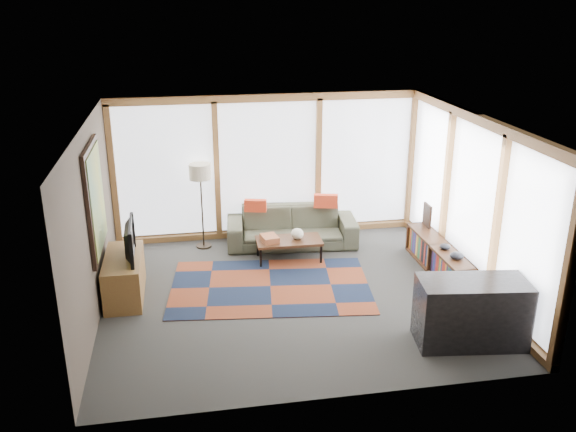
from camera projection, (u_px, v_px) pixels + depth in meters
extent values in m
plane|color=#30302E|center=(293.00, 294.00, 9.06)|extent=(5.50, 5.50, 0.00)
cube|color=#463E33|center=(92.00, 224.00, 8.17)|extent=(0.04, 5.00, 2.60)
cube|color=#463E33|center=(337.00, 293.00, 6.30)|extent=(5.50, 0.04, 2.60)
cube|color=silver|center=(293.00, 121.00, 8.17)|extent=(5.50, 5.00, 0.04)
cube|color=white|center=(268.00, 166.00, 10.90)|extent=(5.30, 0.02, 2.35)
cube|color=white|center=(472.00, 202.00, 9.06)|extent=(0.02, 4.80, 2.35)
cube|color=black|center=(95.00, 200.00, 8.36)|extent=(0.05, 1.35, 1.55)
cube|color=gold|center=(97.00, 199.00, 8.37)|extent=(0.02, 1.20, 1.40)
cube|color=maroon|center=(270.00, 286.00, 9.30)|extent=(3.21, 2.27, 0.01)
imported|color=#3C3F2E|center=(292.00, 227.00, 10.76)|extent=(2.34, 1.09, 0.66)
cube|color=red|center=(255.00, 206.00, 10.51)|extent=(0.40, 0.20, 0.21)
cube|color=red|center=(326.00, 201.00, 10.71)|extent=(0.44, 0.22, 0.23)
cube|color=#98502E|center=(270.00, 239.00, 10.03)|extent=(0.31, 0.35, 0.10)
ellipsoid|color=beige|center=(297.00, 234.00, 10.12)|extent=(0.23, 0.23, 0.18)
ellipsoid|color=black|center=(457.00, 256.00, 9.07)|extent=(0.25, 0.25, 0.10)
ellipsoid|color=black|center=(445.00, 247.00, 9.41)|extent=(0.20, 0.20, 0.08)
cube|color=black|center=(427.00, 215.00, 10.31)|extent=(0.04, 0.29, 0.39)
cube|color=brown|center=(124.00, 277.00, 8.91)|extent=(0.52, 1.26, 0.63)
imported|color=black|center=(125.00, 240.00, 8.70)|extent=(0.15, 0.92, 0.53)
cube|color=black|center=(471.00, 312.00, 7.69)|extent=(1.43, 0.80, 0.86)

